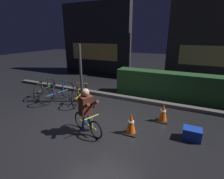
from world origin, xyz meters
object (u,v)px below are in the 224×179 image
traffic_cone_far (163,113)px  blue_crate (192,134)px  parked_bike_leftmost (45,88)px  parked_bike_left_mid (58,92)px  traffic_cone_near (131,124)px  parked_bike_center_left (80,95)px  cyclist (87,111)px  street_post (81,74)px

traffic_cone_far → blue_crate: (0.83, -0.66, -0.13)m
parked_bike_leftmost → parked_bike_left_mid: 0.94m
parked_bike_leftmost → traffic_cone_near: bearing=-119.7°
parked_bike_left_mid → parked_bike_center_left: 0.93m
blue_crate → parked_bike_leftmost: bearing=172.3°
blue_crate → cyclist: 2.73m
parked_bike_center_left → cyclist: bearing=-154.0°
traffic_cone_far → cyclist: size_ratio=0.47×
street_post → parked_bike_left_mid: street_post is taller
traffic_cone_far → traffic_cone_near: bearing=-121.5°
street_post → cyclist: street_post is taller
blue_crate → parked_bike_left_mid: bearing=173.4°
traffic_cone_near → parked_bike_leftmost: bearing=164.7°
parked_bike_center_left → traffic_cone_near: bearing=-130.5°
parked_bike_leftmost → street_post: bearing=-100.6°
parked_bike_left_mid → blue_crate: 4.91m
parked_bike_leftmost → parked_bike_left_mid: bearing=-117.8°
parked_bike_left_mid → blue_crate: (4.88, -0.56, -0.20)m
traffic_cone_far → blue_crate: traffic_cone_far is taller
street_post → cyclist: bearing=-51.1°
parked_bike_leftmost → traffic_cone_far: parked_bike_leftmost is taller
traffic_cone_near → cyclist: size_ratio=0.47×
traffic_cone_far → parked_bike_leftmost: bearing=178.6°
street_post → traffic_cone_near: size_ratio=3.79×
traffic_cone_near → traffic_cone_far: traffic_cone_near is taller
traffic_cone_far → parked_bike_center_left: bearing=177.7°
street_post → traffic_cone_near: bearing=-27.7°
traffic_cone_near → cyclist: bearing=-156.8°
parked_bike_leftmost → parked_bike_center_left: size_ratio=1.02×
street_post → parked_bike_center_left: 0.78m
traffic_cone_near → traffic_cone_far: bearing=58.5°
cyclist → street_post: bearing=148.9°
blue_crate → street_post: bearing=167.2°
street_post → parked_bike_center_left: size_ratio=1.45×
parked_bike_leftmost → cyclist: bearing=-131.1°
cyclist → traffic_cone_far: bearing=61.5°
parked_bike_left_mid → traffic_cone_near: 3.53m
traffic_cone_near → blue_crate: (1.48, 0.40, -0.13)m
parked_bike_center_left → traffic_cone_far: bearing=-107.4°
parked_bike_leftmost → parked_bike_center_left: (1.81, 0.01, -0.01)m
parked_bike_left_mid → street_post: bearing=-60.7°
parked_bike_leftmost → cyclist: 3.65m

